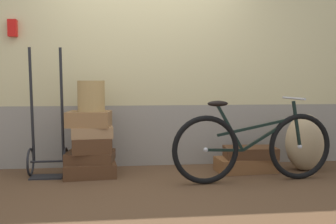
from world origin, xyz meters
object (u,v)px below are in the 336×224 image
(suitcase_3, at_px, (93,132))
(wicker_basket, at_px, (91,96))
(suitcase_1, at_px, (91,157))
(suitcase_4, at_px, (89,119))
(bicycle, at_px, (254,146))
(suitcase_2, at_px, (92,145))
(suitcase_5, at_px, (245,165))
(burlap_sack, at_px, (305,142))
(suitcase_0, at_px, (90,169))
(suitcase_6, at_px, (250,152))
(luggage_trolley, at_px, (48,148))

(suitcase_3, xyz_separation_m, wicker_basket, (-0.01, 0.00, 0.40))
(suitcase_1, height_order, suitcase_4, suitcase_4)
(suitcase_1, distance_m, bicycle, 1.82)
(suitcase_2, xyz_separation_m, suitcase_4, (-0.03, 0.04, 0.29))
(suitcase_5, bearing_deg, suitcase_4, 174.16)
(suitcase_5, bearing_deg, suitcase_3, 175.00)
(bicycle, bearing_deg, burlap_sack, 28.75)
(suitcase_0, relative_size, suitcase_5, 0.84)
(suitcase_6, height_order, bicycle, bicycle)
(wicker_basket, bearing_deg, luggage_trolley, 173.75)
(suitcase_2, bearing_deg, suitcase_4, 118.41)
(suitcase_1, height_order, suitcase_2, suitcase_2)
(suitcase_3, xyz_separation_m, luggage_trolley, (-0.50, 0.06, -0.18))
(suitcase_0, bearing_deg, suitcase_6, -5.67)
(burlap_sack, bearing_deg, suitcase_6, 178.63)
(wicker_basket, bearing_deg, suitcase_5, -0.44)
(suitcase_4, bearing_deg, luggage_trolley, -178.01)
(suitcase_4, height_order, burlap_sack, suitcase_4)
(suitcase_4, xyz_separation_m, wicker_basket, (0.03, -0.02, 0.26))
(suitcase_2, xyz_separation_m, suitcase_6, (1.84, 0.00, -0.13))
(suitcase_4, relative_size, bicycle, 0.26)
(suitcase_0, bearing_deg, suitcase_4, 89.26)
(suitcase_6, bearing_deg, luggage_trolley, -177.77)
(suitcase_0, distance_m, suitcase_3, 0.42)
(suitcase_2, height_order, suitcase_5, suitcase_2)
(suitcase_6, bearing_deg, suitcase_5, 179.33)
(suitcase_4, height_order, luggage_trolley, luggage_trolley)
(suitcase_0, xyz_separation_m, suitcase_2, (0.03, -0.01, 0.28))
(burlap_sack, bearing_deg, luggage_trolley, 178.32)
(suitcase_4, bearing_deg, suitcase_3, -30.09)
(suitcase_2, xyz_separation_m, wicker_basket, (0.00, 0.02, 0.55))
(suitcase_4, height_order, wicker_basket, wicker_basket)
(suitcase_1, height_order, luggage_trolley, luggage_trolley)
(burlap_sack, bearing_deg, bicycle, -151.25)
(suitcase_6, xyz_separation_m, bicycle, (-0.12, -0.45, 0.15))
(suitcase_6, xyz_separation_m, wicker_basket, (-1.84, 0.02, 0.67))
(suitcase_5, xyz_separation_m, suitcase_6, (0.05, -0.00, 0.15))
(suitcase_1, height_order, wicker_basket, wicker_basket)
(suitcase_1, height_order, burlap_sack, burlap_sack)
(suitcase_3, bearing_deg, suitcase_4, 140.19)
(wicker_basket, bearing_deg, suitcase_1, 125.66)
(wicker_basket, bearing_deg, suitcase_3, -23.35)
(suitcase_0, distance_m, burlap_sack, 2.55)
(suitcase_5, bearing_deg, suitcase_0, 175.17)
(suitcase_2, distance_m, burlap_sack, 2.51)
(suitcase_0, relative_size, luggage_trolley, 0.40)
(suitcase_3, height_order, bicycle, bicycle)
(wicker_basket, bearing_deg, suitcase_6, -0.56)
(suitcase_0, height_order, suitcase_5, suitcase_5)
(suitcase_4, bearing_deg, burlap_sack, 4.53)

